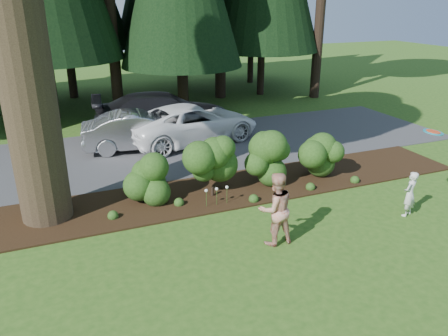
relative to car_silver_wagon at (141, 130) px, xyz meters
name	(u,v)px	position (x,y,z in m)	size (l,w,h in m)	color
ground	(267,247)	(1.15, -8.00, -0.73)	(80.00, 80.00, 0.00)	#2A5217
mulch_bed	(216,192)	(1.15, -4.75, -0.71)	(16.00, 2.50, 0.05)	black
driveway	(175,149)	(1.15, -0.50, -0.72)	(22.00, 6.00, 0.03)	#38383A
shrub_row	(242,165)	(1.92, -4.86, 0.08)	(6.53, 1.60, 1.61)	#204114
lily_cluster	(217,190)	(0.85, -5.60, -0.24)	(0.69, 0.09, 0.57)	#204114
car_silver_wagon	(141,130)	(0.00, 0.00, 0.00)	(1.49, 4.27, 1.41)	#ABAAAF
car_white_suv	(192,123)	(2.05, 0.11, 0.04)	(2.45, 5.31, 1.48)	white
car_dark_suv	(164,113)	(1.36, 1.80, 0.13)	(2.32, 5.71, 1.66)	black
child	(410,194)	(5.28, -7.97, -0.12)	(0.45, 0.29, 1.22)	silver
adult	(275,209)	(1.40, -7.88, 0.14)	(0.85, 0.66, 1.75)	#C03C19
frisbee	(433,132)	(5.59, -8.08, 1.54)	(0.49, 0.48, 0.11)	teal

